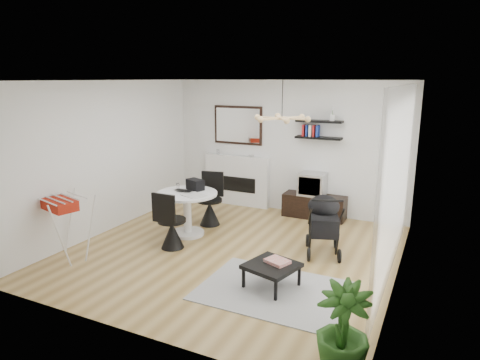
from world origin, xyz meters
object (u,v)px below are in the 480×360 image
at_px(crt_tv, 312,184).
at_px(tv_console, 314,206).
at_px(potted_plant, 343,330).
at_px(dining_table, 187,207).
at_px(drying_rack, 65,226).
at_px(fireplace, 237,174).
at_px(coffee_table, 272,267).
at_px(stroller, 323,226).

bearing_deg(crt_tv, tv_console, 3.34).
bearing_deg(crt_tv, potted_plant, -70.08).
xyz_separation_m(dining_table, drying_rack, (-1.13, -1.68, 0.01)).
relative_size(fireplace, potted_plant, 2.38).
bearing_deg(crt_tv, fireplace, 175.00).
relative_size(tv_console, potted_plant, 1.36).
bearing_deg(fireplace, dining_table, -88.67).
bearing_deg(dining_table, potted_plant, -37.04).
bearing_deg(coffee_table, crt_tv, 96.91).
height_order(dining_table, stroller, stroller).
xyz_separation_m(drying_rack, stroller, (3.51, 1.95, -0.08)).
bearing_deg(stroller, tv_console, 91.64).
bearing_deg(coffee_table, potted_plant, -46.81).
bearing_deg(coffee_table, stroller, 78.29).
xyz_separation_m(fireplace, dining_table, (0.05, -2.08, -0.17)).
distance_m(tv_console, dining_table, 2.63).
relative_size(coffee_table, potted_plant, 0.84).
distance_m(crt_tv, dining_table, 2.58).
height_order(fireplace, coffee_table, fireplace).
distance_m(tv_console, coffee_table, 3.14).
xyz_separation_m(fireplace, stroller, (2.43, -1.81, -0.24)).
bearing_deg(stroller, potted_plant, -90.43).
relative_size(dining_table, potted_plant, 1.18).
distance_m(dining_table, potted_plant, 4.14).
height_order(drying_rack, potted_plant, drying_rack).
xyz_separation_m(dining_table, stroller, (2.38, 0.27, -0.07)).
height_order(fireplace, tv_console, fireplace).
height_order(coffee_table, potted_plant, potted_plant).
xyz_separation_m(stroller, coffee_table, (-0.30, -1.46, -0.15)).
height_order(stroller, coffee_table, stroller).
height_order(dining_table, coffee_table, dining_table).
xyz_separation_m(coffee_table, potted_plant, (1.22, -1.30, 0.16)).
xyz_separation_m(crt_tv, potted_plant, (1.60, -4.42, -0.23)).
xyz_separation_m(drying_rack, coffee_table, (3.21, 0.50, -0.23)).
relative_size(tv_console, stroller, 1.20).
xyz_separation_m(dining_table, coffee_table, (2.08, -1.19, -0.22)).
bearing_deg(drying_rack, crt_tv, 67.25).
height_order(crt_tv, dining_table, crt_tv).
bearing_deg(dining_table, coffee_table, -29.77).
distance_m(crt_tv, drying_rack, 4.59).
relative_size(drying_rack, coffee_table, 1.30).
bearing_deg(stroller, dining_table, 167.53).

